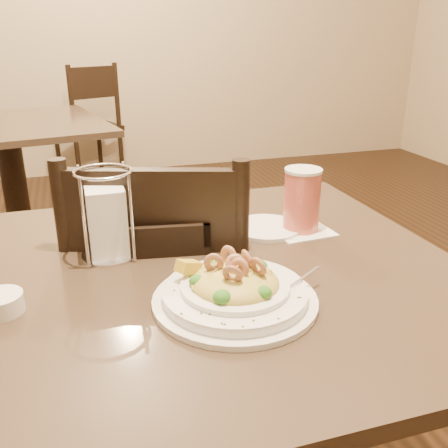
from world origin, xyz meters
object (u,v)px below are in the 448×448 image
object	(u,v)px
background_table	(12,170)
drink_glass	(302,201)
pasta_bowl	(235,289)
butter_ramekin	(1,304)
dining_chair_near	(166,315)
napkin_caddy	(107,220)
dining_chair_far	(89,122)
side_plate	(266,228)
bread_basket	(151,230)
main_table	(227,365)

from	to	relation	value
background_table	drink_glass	bearing A→B (deg)	-65.15
pasta_bowl	butter_ramekin	bearing A→B (deg)	167.19
background_table	butter_ramekin	bearing A→B (deg)	-85.12
dining_chair_near	napkin_caddy	size ratio (longest dim) A/B	5.13
dining_chair_near	dining_chair_far	xyz separation A→B (m)	(-0.03, 2.87, 0.00)
side_plate	butter_ramekin	world-z (taller)	butter_ramekin
pasta_bowl	side_plate	distance (m)	0.33
dining_chair_far	bread_basket	distance (m)	2.96
bread_basket	napkin_caddy	bearing A→B (deg)	-149.12
main_table	pasta_bowl	xyz separation A→B (m)	(-0.03, -0.14, 0.26)
dining_chair_near	side_plate	bearing A→B (deg)	175.65
dining_chair_near	butter_ramekin	xyz separation A→B (m)	(-0.32, -0.29, 0.26)
main_table	dining_chair_far	bearing A→B (deg)	92.04
main_table	pasta_bowl	bearing A→B (deg)	-102.45
drink_glass	pasta_bowl	bearing A→B (deg)	-133.13
drink_glass	side_plate	world-z (taller)	drink_glass
pasta_bowl	napkin_caddy	xyz separation A→B (m)	(-0.18, 0.25, 0.05)
butter_ramekin	bread_basket	bearing A→B (deg)	38.29
background_table	napkin_caddy	bearing A→B (deg)	-78.35
dining_chair_far	butter_ramekin	bearing A→B (deg)	61.66
butter_ramekin	side_plate	bearing A→B (deg)	20.46
butter_ramekin	background_table	bearing A→B (deg)	94.88
dining_chair_near	drink_glass	world-z (taller)	dining_chair_near
drink_glass	bread_basket	xyz separation A→B (m)	(-0.33, 0.05, -0.05)
side_plate	butter_ramekin	distance (m)	0.58
background_table	napkin_caddy	world-z (taller)	napkin_caddy
dining_chair_near	drink_glass	distance (m)	0.45
napkin_caddy	pasta_bowl	bearing A→B (deg)	-54.04
dining_chair_far	drink_glass	world-z (taller)	dining_chair_far
napkin_caddy	dining_chair_far	bearing A→B (deg)	88.07
butter_ramekin	dining_chair_far	bearing A→B (deg)	84.79
bread_basket	dining_chair_near	bearing A→B (deg)	63.49
main_table	pasta_bowl	world-z (taller)	pasta_bowl
pasta_bowl	bread_basket	distance (m)	0.32
napkin_caddy	butter_ramekin	distance (m)	0.26
napkin_caddy	butter_ramekin	size ratio (longest dim) A/B	2.50
bread_basket	butter_ramekin	world-z (taller)	bread_basket
bread_basket	side_plate	xyz separation A→B (m)	(0.26, -0.02, -0.02)
background_table	dining_chair_near	size ratio (longest dim) A/B	1.14
main_table	napkin_caddy	world-z (taller)	napkin_caddy
main_table	drink_glass	world-z (taller)	drink_glass
bread_basket	dining_chair_far	bearing A→B (deg)	89.85
side_plate	dining_chair_near	bearing A→B (deg)	157.56
pasta_bowl	bread_basket	bearing A→B (deg)	106.09
pasta_bowl	drink_glass	distance (m)	0.36
dining_chair_far	butter_ramekin	xyz separation A→B (m)	(-0.29, -3.17, 0.26)
pasta_bowl	drink_glass	world-z (taller)	drink_glass
background_table	pasta_bowl	world-z (taller)	pasta_bowl
background_table	bread_basket	size ratio (longest dim) A/B	4.05
main_table	napkin_caddy	size ratio (longest dim) A/B	4.97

